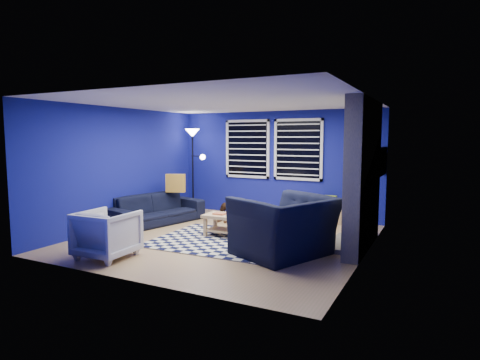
# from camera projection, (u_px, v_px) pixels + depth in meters

# --- Properties ---
(floor) EXTENTS (5.00, 5.00, 0.00)m
(floor) POSITION_uv_depth(u_px,v_px,m) (226.00, 239.00, 7.46)
(floor) COLOR tan
(floor) RESTS_ON ground
(ceiling) EXTENTS (5.00, 5.00, 0.00)m
(ceiling) POSITION_uv_depth(u_px,v_px,m) (225.00, 103.00, 7.20)
(ceiling) COLOR white
(ceiling) RESTS_ON wall_back
(wall_back) EXTENTS (5.00, 0.00, 5.00)m
(wall_back) POSITION_uv_depth(u_px,v_px,m) (276.00, 164.00, 9.55)
(wall_back) COLOR navy
(wall_back) RESTS_ON floor
(wall_left) EXTENTS (0.00, 5.00, 5.00)m
(wall_left) POSITION_uv_depth(u_px,v_px,m) (122.00, 167.00, 8.45)
(wall_left) COLOR navy
(wall_left) RESTS_ON floor
(wall_right) EXTENTS (0.00, 5.00, 5.00)m
(wall_right) POSITION_uv_depth(u_px,v_px,m) (367.00, 178.00, 6.21)
(wall_right) COLOR navy
(wall_right) RESTS_ON floor
(fireplace) EXTENTS (0.65, 2.00, 2.50)m
(fireplace) POSITION_uv_depth(u_px,v_px,m) (363.00, 178.00, 6.72)
(fireplace) COLOR gray
(fireplace) RESTS_ON floor
(window_left) EXTENTS (1.17, 0.06, 1.42)m
(window_left) POSITION_uv_depth(u_px,v_px,m) (247.00, 149.00, 9.81)
(window_left) COLOR black
(window_left) RESTS_ON wall_back
(window_right) EXTENTS (1.17, 0.06, 1.42)m
(window_right) POSITION_uv_depth(u_px,v_px,m) (298.00, 150.00, 9.23)
(window_right) COLOR black
(window_right) RESTS_ON wall_back
(tv) EXTENTS (0.07, 1.00, 0.58)m
(tv) POSITION_uv_depth(u_px,v_px,m) (381.00, 161.00, 7.99)
(tv) COLOR black
(tv) RESTS_ON wall_right
(rug) EXTENTS (2.55, 2.06, 0.02)m
(rug) POSITION_uv_depth(u_px,v_px,m) (225.00, 241.00, 7.26)
(rug) COLOR black
(rug) RESTS_ON floor
(sofa) EXTENTS (2.33, 1.35, 0.64)m
(sofa) POSITION_uv_depth(u_px,v_px,m) (155.00, 209.00, 8.73)
(sofa) COLOR black
(sofa) RESTS_ON floor
(armchair_big) EXTENTS (1.84, 1.75, 0.94)m
(armchair_big) POSITION_uv_depth(u_px,v_px,m) (285.00, 226.00, 6.36)
(armchair_big) COLOR black
(armchair_big) RESTS_ON floor
(armchair_bent) EXTENTS (0.83, 0.85, 0.75)m
(armchair_bent) POSITION_uv_depth(u_px,v_px,m) (107.00, 234.00, 6.26)
(armchair_bent) COLOR gray
(armchair_bent) RESTS_ON floor
(rocking_horse) EXTENTS (0.30, 0.53, 0.42)m
(rocking_horse) POSITION_uv_depth(u_px,v_px,m) (227.00, 208.00, 9.08)
(rocking_horse) COLOR #4E2919
(rocking_horse) RESTS_ON floor
(coffee_table) EXTENTS (0.89, 0.53, 0.44)m
(coffee_table) POSITION_uv_depth(u_px,v_px,m) (227.00, 221.00, 7.59)
(coffee_table) COLOR tan
(coffee_table) RESTS_ON rug
(cabinet) EXTENTS (0.71, 0.58, 0.60)m
(cabinet) POSITION_uv_depth(u_px,v_px,m) (328.00, 211.00, 8.83)
(cabinet) COLOR tan
(cabinet) RESTS_ON floor
(floor_lamp) EXTENTS (0.57, 0.35, 2.09)m
(floor_lamp) POSITION_uv_depth(u_px,v_px,m) (193.00, 144.00, 9.94)
(floor_lamp) COLOR black
(floor_lamp) RESTS_ON floor
(throw_pillow) EXTENTS (0.45, 0.26, 0.41)m
(throw_pillow) POSITION_uv_depth(u_px,v_px,m) (176.00, 183.00, 9.09)
(throw_pillow) COLOR gold
(throw_pillow) RESTS_ON sofa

